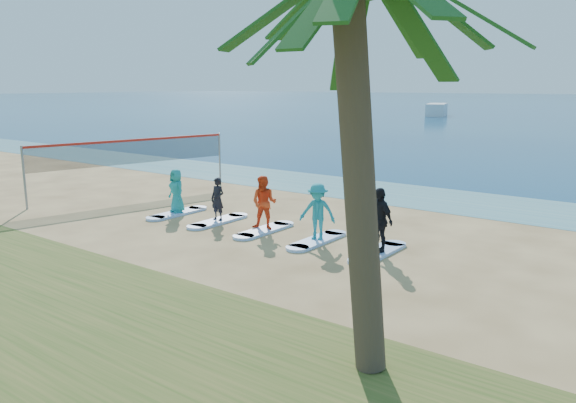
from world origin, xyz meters
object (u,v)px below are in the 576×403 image
Objects in this scene: surfboard_1 at (218,221)px; surfboard_2 at (264,230)px; student_3 at (317,212)px; student_0 at (176,191)px; surfboard_3 at (317,241)px; student_2 at (264,203)px; boat_offshore_a at (436,116)px; surfboard_4 at (378,252)px; surfboard_0 at (177,213)px; volleyball_net at (132,152)px; student_4 at (379,220)px; student_1 at (218,199)px.

surfboard_1 is 1.00× the size of surfboard_2.
surfboard_1 is 1.25× the size of student_3.
student_0 is 6.39m from surfboard_3.
student_2 is at bearing -180.00° from surfboard_3.
student_2 is (23.15, -71.40, 0.98)m from boat_offshore_a.
surfboard_1 is at bearing 180.00° from surfboard_4.
surfboard_0 is at bearing 180.00° from surfboard_4.
surfboard_1 is (6.47, -1.46, -1.86)m from volleyball_net.
student_4 is at bearing -6.49° from volleyball_net.
surfboard_4 is at bearing 114.22° from student_4.
surfboard_0 is at bearing -92.19° from boat_offshore_a.
surfboard_0 is 1.35× the size of student_0.
volleyball_net reaches higher than surfboard_0.
student_1 is at bearing -0.00° from surfboard_0.
surfboard_4 is 0.97m from student_4.
volleyball_net is 5.04× the size of student_3.
student_4 is (27.38, -71.40, 1.02)m from boat_offshore_a.
surfboard_4 is at bearing -20.60° from student_2.
volleyball_net reaches higher than student_4.
student_0 is 0.92× the size of student_2.
student_2 is 0.81× the size of surfboard_3.
student_2 reaches higher than surfboard_3.
student_3 reaches higher than surfboard_0.
boat_offshore_a is 5.38× the size of student_1.
student_3 is 2.11m from student_4.
student_0 reaches higher than boat_offshore_a.
student_1 is 0.69× the size of surfboard_2.
student_1 reaches higher than surfboard_2.
boat_offshore_a reaches higher than surfboard_2.
volleyball_net is at bearing 167.32° from surfboard_1.
surfboard_1 is at bearing -90.61° from boat_offshore_a.
student_4 reaches higher than surfboard_2.
student_0 is 2.11m from student_1.
surfboard_1 is at bearing 180.00° from surfboard_2.
surfboard_2 and surfboard_4 have the same top height.
student_0 is (0.00, -0.00, 0.86)m from surfboard_0.
student_4 is at bearing 12.78° from student_0.
student_0 is at bearing -180.00° from surfboard_2.
surfboard_3 is at bearing 0.00° from surfboard_1.
volleyball_net is 4.95m from surfboard_0.
student_2 reaches higher than surfboard_4.
student_2 is 2.31m from surfboard_3.
volleyball_net is 8.75m from student_2.
student_3 reaches higher than surfboard_4.
boat_offshore_a is at bearing 107.97° from surfboard_2.
surfboard_1 and surfboard_2 have the same top height.
surfboard_4 is at bearing 0.00° from surfboard_1.
student_3 is at bearing -0.00° from surfboard_0.
surfboard_0 is at bearing 180.00° from surfboard_3.
volleyball_net is 6.88m from surfboard_1.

